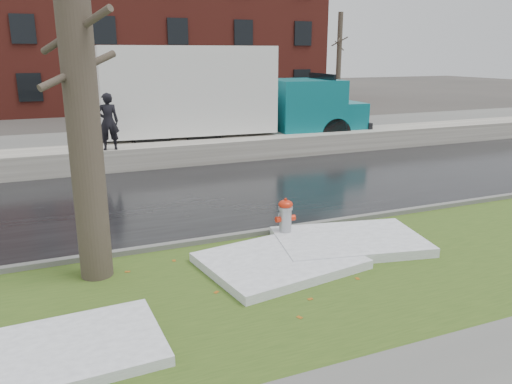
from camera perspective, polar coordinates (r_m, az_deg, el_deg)
name	(u,v)px	position (r m, az deg, el deg)	size (l,w,h in m)	color
ground	(283,253)	(9.62, 3.05, -6.99)	(120.00, 120.00, 0.00)	#47423D
verge	(315,278)	(8.60, 6.72, -9.78)	(60.00, 4.50, 0.04)	#304B19
road	(211,194)	(13.58, -5.21, -0.17)	(60.00, 7.00, 0.03)	black
parking_lot	(149,143)	(21.65, -12.10, 5.47)	(60.00, 9.00, 0.03)	slate
curb	(262,233)	(10.44, 0.67, -4.70)	(60.00, 0.15, 0.14)	slate
snowbank	(173,153)	(17.45, -9.45, 4.42)	(60.00, 1.60, 0.75)	beige
brick_building	(127,34)	(38.46, -14.57, 17.06)	(26.00, 12.00, 10.00)	maroon
bg_tree_center	(2,59)	(34.05, -27.08, 13.34)	(1.40, 1.62, 6.50)	brown
bg_tree_right	(339,58)	(37.67, 9.46, 14.83)	(1.40, 1.62, 6.50)	brown
fire_hydrant	(285,218)	(10.03, 3.36, -2.96)	(0.42, 0.36, 0.87)	#9B9DA2
tree	(79,75)	(8.27, -19.57, 12.51)	(1.25, 1.41, 6.61)	brown
box_truck	(219,97)	(19.26, -4.25, 10.78)	(11.93, 3.37, 3.95)	black
worker	(108,122)	(16.31, -16.55, 7.72)	(0.65, 0.43, 1.78)	black
snow_patch_near	(280,261)	(8.98, 2.72, -7.84)	(2.60, 2.00, 0.16)	white
snow_patch_far	(72,349)	(6.95, -20.26, -16.46)	(2.20, 1.60, 0.14)	white
snow_patch_side	(350,241)	(9.99, 10.67, -5.57)	(2.80, 1.80, 0.18)	white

